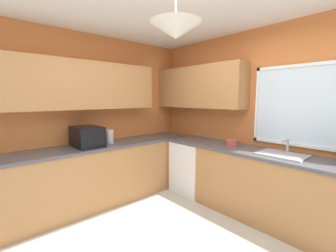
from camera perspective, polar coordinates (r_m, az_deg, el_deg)
The scene contains 8 objects.
room_shell at distance 3.01m, azimuth -1.47°, elevation 11.63°, with size 4.21×3.69×2.67m.
counter_run_left at distance 3.65m, azimuth -17.58°, elevation -11.69°, with size 0.65×3.30×0.92m.
counter_run_back at distance 3.31m, azimuth 24.12°, elevation -14.00°, with size 3.30×0.65×0.92m.
dishwasher at distance 3.96m, azimuth 6.49°, elevation -10.29°, with size 0.60×0.60×0.87m, color white.
microwave at distance 3.46m, azimuth -19.87°, elevation -2.53°, with size 0.48×0.36×0.29m, color black.
kettle at distance 3.59m, azimuth -14.64°, elevation -2.60°, with size 0.12×0.12×0.22m, color #B7B7BC.
sink_assembly at distance 3.13m, azimuth 27.06°, elevation -6.39°, with size 0.54×0.40×0.19m.
bowl at distance 3.43m, azimuth 15.87°, elevation -4.16°, with size 0.17×0.17×0.09m, color #B74C42.
Camera 1 is at (1.45, -1.36, 1.61)m, focal length 23.97 mm.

